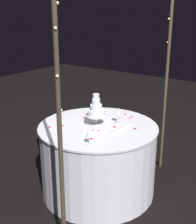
{
  "coord_description": "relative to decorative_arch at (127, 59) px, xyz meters",
  "views": [
    {
      "loc": [
        2.39,
        1.75,
        1.95
      ],
      "look_at": [
        0.0,
        0.0,
        0.94
      ],
      "focal_mm": 48.22,
      "sensor_mm": 36.0,
      "label": 1
    }
  ],
  "objects": [
    {
      "name": "main_table",
      "position": [
        -0.0,
        -0.33,
        -1.13
      ],
      "size": [
        1.27,
        1.27,
        0.78
      ],
      "color": "white",
      "rests_on": "ground"
    },
    {
      "name": "rose_petal_11",
      "position": [
        0.11,
        -0.25,
        -0.73
      ],
      "size": [
        0.02,
        0.03,
        0.0
      ],
      "primitive_type": "ellipsoid",
      "rotation": [
        0.0,
        0.0,
        4.88
      ],
      "color": "red",
      "rests_on": "main_table"
    },
    {
      "name": "rose_petal_9",
      "position": [
        0.19,
        -0.7,
        -0.73
      ],
      "size": [
        0.04,
        0.04,
        0.0
      ],
      "primitive_type": "ellipsoid",
      "rotation": [
        0.0,
        0.0,
        3.71
      ],
      "color": "red",
      "rests_on": "main_table"
    },
    {
      "name": "wine_glass_1",
      "position": [
        0.11,
        -0.78,
        -0.61
      ],
      "size": [
        0.07,
        0.07,
        0.17
      ],
      "color": "silver",
      "rests_on": "main_table"
    },
    {
      "name": "rose_petal_1",
      "position": [
        -0.12,
        -0.62,
        -0.73
      ],
      "size": [
        0.04,
        0.03,
        0.0
      ],
      "primitive_type": "ellipsoid",
      "rotation": [
        0.0,
        0.0,
        2.64
      ],
      "color": "red",
      "rests_on": "main_table"
    },
    {
      "name": "tiered_cake",
      "position": [
        -0.02,
        -0.37,
        -0.57
      ],
      "size": [
        0.22,
        0.22,
        0.34
      ],
      "color": "silver",
      "rests_on": "main_table"
    },
    {
      "name": "wine_glass_2",
      "position": [
        0.42,
        -0.13,
        -0.63
      ],
      "size": [
        0.07,
        0.07,
        0.13
      ],
      "color": "silver",
      "rests_on": "main_table"
    },
    {
      "name": "rose_petal_2",
      "position": [
        -0.16,
        0.02,
        -0.73
      ],
      "size": [
        0.04,
        0.05,
        0.0
      ],
      "primitive_type": "ellipsoid",
      "rotation": [
        0.0,
        0.0,
        1.17
      ],
      "color": "red",
      "rests_on": "main_table"
    },
    {
      "name": "rose_petal_12",
      "position": [
        -0.0,
        -0.88,
        -0.73
      ],
      "size": [
        0.03,
        0.03,
        0.0
      ],
      "primitive_type": "ellipsoid",
      "rotation": [
        0.0,
        0.0,
        4.81
      ],
      "color": "red",
      "rests_on": "main_table"
    },
    {
      "name": "rose_petal_10",
      "position": [
        0.23,
        -0.28,
        -0.73
      ],
      "size": [
        0.04,
        0.05,
        0.0
      ],
      "primitive_type": "ellipsoid",
      "rotation": [
        0.0,
        0.0,
        1.96
      ],
      "color": "red",
      "rests_on": "main_table"
    },
    {
      "name": "decorative_arch",
      "position": [
        0.0,
        0.0,
        0.0
      ],
      "size": [
        1.91,
        0.06,
        2.37
      ],
      "color": "#473D2D",
      "rests_on": "ground"
    },
    {
      "name": "cake_knife",
      "position": [
        -0.09,
        -0.1,
        -0.73
      ],
      "size": [
        0.3,
        0.06,
        0.01
      ],
      "color": "silver",
      "rests_on": "main_table"
    },
    {
      "name": "rose_petal_13",
      "position": [
        -0.07,
        -0.17,
        -0.73
      ],
      "size": [
        0.05,
        0.05,
        0.0
      ],
      "primitive_type": "ellipsoid",
      "rotation": [
        0.0,
        0.0,
        5.64
      ],
      "color": "red",
      "rests_on": "main_table"
    },
    {
      "name": "rose_petal_5",
      "position": [
        -0.33,
        -0.28,
        -0.73
      ],
      "size": [
        0.03,
        0.04,
        0.0
      ],
      "primitive_type": "ellipsoid",
      "rotation": [
        0.0,
        0.0,
        2.19
      ],
      "color": "red",
      "rests_on": "main_table"
    },
    {
      "name": "rose_petal_3",
      "position": [
        0.22,
        -0.63,
        -0.73
      ],
      "size": [
        0.04,
        0.04,
        0.0
      ],
      "primitive_type": "ellipsoid",
      "rotation": [
        0.0,
        0.0,
        5.27
      ],
      "color": "red",
      "rests_on": "main_table"
    },
    {
      "name": "rose_petal_6",
      "position": [
        0.33,
        -0.72,
        -0.73
      ],
      "size": [
        0.04,
        0.05,
        0.0
      ],
      "primitive_type": "ellipsoid",
      "rotation": [
        0.0,
        0.0,
        4.33
      ],
      "color": "red",
      "rests_on": "main_table"
    },
    {
      "name": "rose_petal_7",
      "position": [
        0.13,
        -0.3,
        -0.73
      ],
      "size": [
        0.03,
        0.02,
        0.0
      ],
      "primitive_type": "ellipsoid",
      "rotation": [
        0.0,
        0.0,
        3.31
      ],
      "color": "red",
      "rests_on": "main_table"
    },
    {
      "name": "wine_glass_0",
      "position": [
        -0.19,
        -0.21,
        -0.6
      ],
      "size": [
        0.07,
        0.07,
        0.17
      ],
      "color": "silver",
      "rests_on": "main_table"
    },
    {
      "name": "rose_petal_8",
      "position": [
        -0.4,
        -0.18,
        -0.73
      ],
      "size": [
        0.04,
        0.04,
        0.0
      ],
      "primitive_type": "ellipsoid",
      "rotation": [
        0.0,
        0.0,
        3.82
      ],
      "color": "red",
      "rests_on": "main_table"
    },
    {
      "name": "ground_plane",
      "position": [
        -0.0,
        -0.33,
        -1.52
      ],
      "size": [
        12.0,
        12.0,
        0.0
      ],
      "primitive_type": "plane",
      "color": "black"
    },
    {
      "name": "rose_petal_14",
      "position": [
        -0.46,
        -0.19,
        -0.73
      ],
      "size": [
        0.04,
        0.04,
        0.0
      ],
      "primitive_type": "ellipsoid",
      "rotation": [
        0.0,
        0.0,
        5.54
      ],
      "color": "red",
      "rests_on": "main_table"
    },
    {
      "name": "rose_petal_4",
      "position": [
        -0.49,
        -0.29,
        -0.73
      ],
      "size": [
        0.04,
        0.03,
        0.0
      ],
      "primitive_type": "ellipsoid",
      "rotation": [
        0.0,
        0.0,
        0.21
      ],
      "color": "red",
      "rests_on": "main_table"
    },
    {
      "name": "rose_petal_0",
      "position": [
        0.31,
        -0.18,
        -0.73
      ],
      "size": [
        0.04,
        0.04,
        0.0
      ],
      "primitive_type": "ellipsoid",
      "rotation": [
        0.0,
        0.0,
        2.09
      ],
      "color": "red",
      "rests_on": "main_table"
    }
  ]
}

